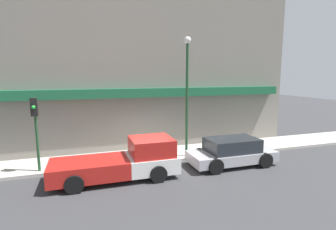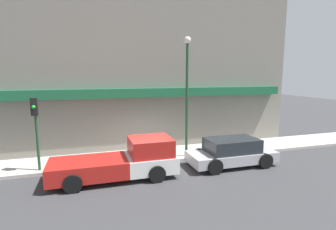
{
  "view_description": "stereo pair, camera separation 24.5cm",
  "coord_description": "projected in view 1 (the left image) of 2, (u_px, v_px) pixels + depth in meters",
  "views": [
    {
      "loc": [
        -3.1,
        -12.34,
        4.53
      ],
      "look_at": [
        1.26,
        1.01,
        2.35
      ],
      "focal_mm": 28.0,
      "sensor_mm": 36.0,
      "label": 1
    },
    {
      "loc": [
        -2.87,
        -12.41,
        4.53
      ],
      "look_at": [
        1.26,
        1.01,
        2.35
      ],
      "focal_mm": 28.0,
      "sensor_mm": 36.0,
      "label": 2
    }
  ],
  "objects": [
    {
      "name": "pickup_truck",
      "position": [
        124.0,
        161.0,
        11.48
      ],
      "size": [
        5.42,
        2.14,
        1.71
      ],
      "rotation": [
        0.0,
        0.0,
        0.02
      ],
      "color": "white",
      "rests_on": "ground"
    },
    {
      "name": "street_lamp",
      "position": [
        187.0,
        84.0,
        13.7
      ],
      "size": [
        0.36,
        0.36,
        6.3
      ],
      "color": "#1E4728",
      "rests_on": "sidewalk"
    },
    {
      "name": "parked_car",
      "position": [
        232.0,
        152.0,
        13.15
      ],
      "size": [
        4.37,
        1.99,
        1.38
      ],
      "rotation": [
        0.0,
        0.0,
        0.0
      ],
      "color": "#ADADB2",
      "rests_on": "ground"
    },
    {
      "name": "ground_plane",
      "position": [
        150.0,
        165.0,
        13.24
      ],
      "size": [
        80.0,
        80.0,
        0.0
      ],
      "primitive_type": "plane",
      "color": "#38383A"
    },
    {
      "name": "fire_hydrant",
      "position": [
        133.0,
        154.0,
        13.27
      ],
      "size": [
        0.21,
        0.21,
        0.74
      ],
      "color": "red",
      "rests_on": "sidewalk"
    },
    {
      "name": "sidewalk",
      "position": [
        145.0,
        156.0,
        14.41
      ],
      "size": [
        36.0,
        2.52,
        0.15
      ],
      "color": "#B7B2A8",
      "rests_on": "ground"
    },
    {
      "name": "building",
      "position": [
        133.0,
        60.0,
        16.16
      ],
      "size": [
        19.8,
        3.8,
        10.89
      ],
      "color": "gray",
      "rests_on": "ground"
    },
    {
      "name": "traffic_light",
      "position": [
        35.0,
        121.0,
        11.59
      ],
      "size": [
        0.28,
        0.42,
        3.37
      ],
      "color": "#1E4728",
      "rests_on": "sidewalk"
    }
  ]
}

